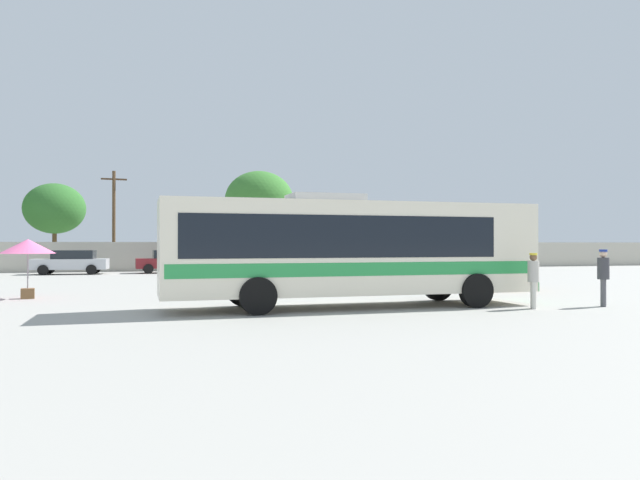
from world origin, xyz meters
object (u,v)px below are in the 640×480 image
attendant_by_bus_door (533,277)px  passenger_waiting_on_apron (603,274)px  parked_car_second_maroon (168,261)px  roadside_tree_midleft (55,209)px  roadside_tree_midright (259,200)px  vendor_umbrella_secondary_pink (28,248)px  parked_car_third_white (254,261)px  coach_bus_cream_green (348,247)px  parked_car_leftmost_silver (71,262)px  utility_pole_near (114,218)px  parked_car_rightmost_grey (323,260)px  roadside_tree_right (292,218)px  vendor_umbrella_near_gate_orange (496,247)px

attendant_by_bus_door → passenger_waiting_on_apron: passenger_waiting_on_apron is taller
passenger_waiting_on_apron → parked_car_second_maroon: size_ratio=0.42×
roadside_tree_midleft → roadside_tree_midright: size_ratio=0.80×
vendor_umbrella_secondary_pink → parked_car_third_white: 20.81m
coach_bus_cream_green → parked_car_leftmost_silver: coach_bus_cream_green is taller
passenger_waiting_on_apron → roadside_tree_midleft: (-20.20, 33.12, 3.57)m
utility_pole_near → roadside_tree_midright: bearing=20.0°
coach_bus_cream_green → parked_car_rightmost_grey: coach_bus_cream_green is taller
parked_car_third_white → parked_car_leftmost_silver: bearing=177.7°
roadside_tree_right → parked_car_second_maroon: bearing=-137.3°
passenger_waiting_on_apron → roadside_tree_right: bearing=92.0°
roadside_tree_right → utility_pole_near: bearing=-159.7°
parked_car_rightmost_grey → utility_pole_near: 15.58m
attendant_by_bus_door → roadside_tree_right: size_ratio=0.26×
roadside_tree_midright → utility_pole_near: bearing=-160.0°
parked_car_third_white → vendor_umbrella_near_gate_orange: bearing=-68.9°
coach_bus_cream_green → vendor_umbrella_near_gate_orange: (8.27, 4.90, -0.01)m
vendor_umbrella_near_gate_orange → utility_pole_near: size_ratio=0.33×
vendor_umbrella_near_gate_orange → parked_car_rightmost_grey: bearing=95.8°
coach_bus_cream_green → roadside_tree_right: size_ratio=1.84×
parked_car_rightmost_grey → roadside_tree_right: 10.57m
coach_bus_cream_green → roadside_tree_right: (6.37, 34.21, 2.36)m
coach_bus_cream_green → parked_car_rightmost_grey: bearing=75.4°
vendor_umbrella_secondary_pink → parked_car_third_white: bearing=57.7°
parked_car_third_white → utility_pole_near: (-9.38, 5.34, 3.03)m
passenger_waiting_on_apron → parked_car_third_white: bearing=104.4°
attendant_by_bus_door → roadside_tree_right: (1.19, 36.14, 3.24)m
parked_car_second_maroon → parked_car_leftmost_silver: bearing=-177.9°
roadside_tree_midleft → utility_pole_near: bearing=-28.3°
vendor_umbrella_secondary_pink → parked_car_leftmost_silver: (-0.61, 18.04, -0.98)m
parked_car_second_maroon → parked_car_rightmost_grey: (10.88, 0.06, 0.01)m
parked_car_leftmost_silver → roadside_tree_midleft: (-1.98, 7.20, 3.76)m
parked_car_leftmost_silver → roadside_tree_midright: bearing=33.3°
vendor_umbrella_secondary_pink → roadside_tree_right: 32.79m
parked_car_second_maroon → roadside_tree_right: (10.92, 10.07, 3.39)m
parked_car_rightmost_grey → utility_pole_near: bearing=162.5°
parked_car_second_maroon → roadside_tree_midright: (7.77, 8.84, 4.86)m
passenger_waiting_on_apron → parked_car_third_white: 26.28m
coach_bus_cream_green → utility_pole_near: utility_pole_near is taller
vendor_umbrella_near_gate_orange → vendor_umbrella_secondary_pink: bearing=176.9°
vendor_umbrella_secondary_pink → parked_car_leftmost_silver: vendor_umbrella_secondary_pink is taller
parked_car_leftmost_silver → roadside_tree_right: roadside_tree_right is taller
parked_car_rightmost_grey → utility_pole_near: (-14.58, 4.61, 3.00)m
attendant_by_bus_door → utility_pole_near: (-13.44, 30.74, 2.86)m
vendor_umbrella_secondary_pink → utility_pole_near: (1.71, 22.92, 2.02)m
parked_car_third_white → roadside_tree_midright: roadside_tree_midright is taller
parked_car_leftmost_silver → roadside_tree_midright: roadside_tree_midright is taller
attendant_by_bus_door → parked_car_leftmost_silver: bearing=121.4°
passenger_waiting_on_apron → roadside_tree_right: 36.37m
attendant_by_bus_door → parked_car_rightmost_grey: attendant_by_bus_door is taller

